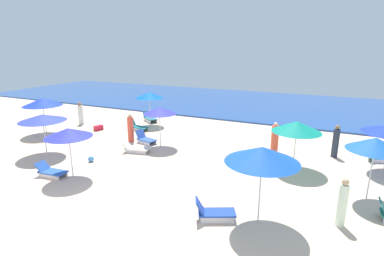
% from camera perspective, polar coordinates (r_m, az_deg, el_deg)
% --- Properties ---
extents(ground_plane, '(60.00, 60.00, 0.00)m').
position_cam_1_polar(ground_plane, '(11.02, -15.77, -16.05)').
color(ground_plane, beige).
extents(ocean, '(60.00, 15.39, 0.12)m').
position_cam_1_polar(ocean, '(30.48, 12.43, 4.46)').
color(ocean, '#234A93').
rests_on(ocean, ground_plane).
extents(umbrella_0, '(1.97, 1.97, 2.42)m').
position_cam_1_polar(umbrella_0, '(21.82, -8.04, 6.15)').
color(umbrella_0, silver).
rests_on(umbrella_0, ground_plane).
extents(lounge_chair_0_0, '(1.51, 0.71, 0.75)m').
position_cam_1_polar(lounge_chair_0_0, '(21.06, -10.23, 0.27)').
color(lounge_chair_0_0, silver).
rests_on(lounge_chair_0_0, ground_plane).
extents(lounge_chair_0_1, '(1.59, 1.41, 0.65)m').
position_cam_1_polar(lounge_chair_0_1, '(23.27, -7.94, 1.86)').
color(lounge_chair_0_1, silver).
rests_on(lounge_chair_0_1, ground_plane).
extents(umbrella_1, '(2.44, 2.44, 2.37)m').
position_cam_1_polar(umbrella_1, '(21.66, -26.34, 4.43)').
color(umbrella_1, silver).
rests_on(umbrella_1, ground_plane).
extents(umbrella_2, '(2.36, 2.36, 2.19)m').
position_cam_1_polar(umbrella_2, '(17.47, -26.35, 1.75)').
color(umbrella_2, silver).
rests_on(umbrella_2, ground_plane).
extents(umbrella_3, '(1.87, 1.87, 2.29)m').
position_cam_1_polar(umbrella_3, '(17.03, -6.14, 3.27)').
color(umbrella_3, silver).
rests_on(umbrella_3, ground_plane).
extents(lounge_chair_3_0, '(1.36, 0.89, 0.74)m').
position_cam_1_polar(lounge_chair_3_0, '(18.20, -8.77, -2.03)').
color(lounge_chair_3_0, silver).
rests_on(lounge_chair_3_0, ground_plane).
extents(lounge_chair_3_1, '(1.55, 0.95, 0.58)m').
position_cam_1_polar(lounge_chair_3_1, '(16.77, -10.56, -3.76)').
color(lounge_chair_3_1, silver).
rests_on(lounge_chair_3_1, ground_plane).
extents(umbrella_4, '(2.33, 2.33, 2.64)m').
position_cam_1_polar(umbrella_4, '(9.58, 13.08, -4.89)').
color(umbrella_4, silver).
rests_on(umbrella_4, ground_plane).
extents(lounge_chair_4_0, '(1.45, 1.08, 0.75)m').
position_cam_1_polar(lounge_chair_4_0, '(10.47, 4.10, -15.55)').
color(lounge_chair_4_0, silver).
rests_on(lounge_chair_4_0, ground_plane).
extents(umbrella_5, '(1.96, 1.96, 2.46)m').
position_cam_1_polar(umbrella_5, '(12.68, 31.26, -2.60)').
color(umbrella_5, silver).
rests_on(umbrella_5, ground_plane).
extents(lounge_chair_6_0, '(1.43, 0.90, 0.59)m').
position_cam_1_polar(lounge_chair_6_0, '(17.84, 31.93, -4.72)').
color(lounge_chair_6_0, silver).
rests_on(lounge_chair_6_0, ground_plane).
extents(umbrella_7, '(2.24, 2.24, 2.31)m').
position_cam_1_polar(umbrella_7, '(14.55, 19.12, 0.25)').
color(umbrella_7, silver).
rests_on(umbrella_7, ground_plane).
extents(umbrella_9, '(1.98, 1.98, 2.25)m').
position_cam_1_polar(umbrella_9, '(13.86, -22.26, -0.81)').
color(umbrella_9, silver).
rests_on(umbrella_9, ground_plane).
extents(lounge_chair_9_0, '(1.43, 0.70, 0.60)m').
position_cam_1_polar(lounge_chair_9_0, '(14.94, -25.02, -7.41)').
color(lounge_chair_9_0, silver).
rests_on(lounge_chair_9_0, ground_plane).
extents(beachgoer_0, '(0.51, 0.51, 1.72)m').
position_cam_1_polar(beachgoer_0, '(18.49, -11.49, -0.13)').
color(beachgoer_0, '#EB523C').
rests_on(beachgoer_0, ground_plane).
extents(beachgoer_1, '(0.39, 0.39, 1.65)m').
position_cam_1_polar(beachgoer_1, '(10.98, 26.45, -12.62)').
color(beachgoer_1, silver).
rests_on(beachgoer_1, ground_plane).
extents(beachgoer_2, '(0.49, 0.49, 1.64)m').
position_cam_1_polar(beachgoer_2, '(23.59, -20.23, 2.50)').
color(beachgoer_2, silver).
rests_on(beachgoer_2, ground_plane).
extents(beachgoer_3, '(0.36, 0.36, 1.71)m').
position_cam_1_polar(beachgoer_3, '(17.29, 25.42, -2.38)').
color(beachgoer_3, '#293142').
rests_on(beachgoer_3, ground_plane).
extents(beachgoer_4, '(0.50, 0.50, 1.68)m').
position_cam_1_polar(beachgoer_4, '(16.90, 15.32, -1.94)').
color(beachgoer_4, '#DF5338').
rests_on(beachgoer_4, ground_plane).
extents(beach_ball_1, '(0.29, 0.29, 0.29)m').
position_cam_1_polar(beach_ball_1, '(16.01, -18.50, -5.55)').
color(beach_ball_1, '#418FD0').
rests_on(beach_ball_1, ground_plane).
extents(cooler_box_2, '(0.41, 0.64, 0.33)m').
position_cam_1_polar(cooler_box_2, '(21.67, -17.20, 0.03)').
color(cooler_box_2, red).
rests_on(cooler_box_2, ground_plane).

